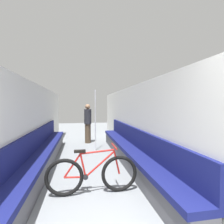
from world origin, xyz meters
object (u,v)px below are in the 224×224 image
(bench_seat_row_left, at_px, (42,156))
(passenger_standing, at_px, (88,123))
(grab_pole_near, at_px, (95,121))
(bench_seat_row_right, at_px, (130,152))
(bicycle, at_px, (92,174))

(bench_seat_row_left, bearing_deg, passenger_standing, 66.36)
(grab_pole_near, relative_size, passenger_standing, 1.31)
(bench_seat_row_left, bearing_deg, grab_pole_near, 47.67)
(bench_seat_row_right, relative_size, bicycle, 3.57)
(bicycle, relative_size, grab_pole_near, 0.77)
(passenger_standing, bearing_deg, grab_pole_near, -14.82)
(bench_seat_row_right, height_order, passenger_standing, passenger_standing)
(grab_pole_near, bearing_deg, bench_seat_row_left, -132.33)
(bicycle, xyz_separation_m, passenger_standing, (0.11, 4.29, 0.49))
(bicycle, distance_m, passenger_standing, 4.32)
(bench_seat_row_right, bearing_deg, passenger_standing, 109.16)
(bench_seat_row_left, distance_m, bench_seat_row_right, 2.25)
(bench_seat_row_left, relative_size, bicycle, 3.57)
(bench_seat_row_left, distance_m, grab_pole_near, 2.29)
(bench_seat_row_left, xyz_separation_m, passenger_standing, (1.26, 2.87, 0.52))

